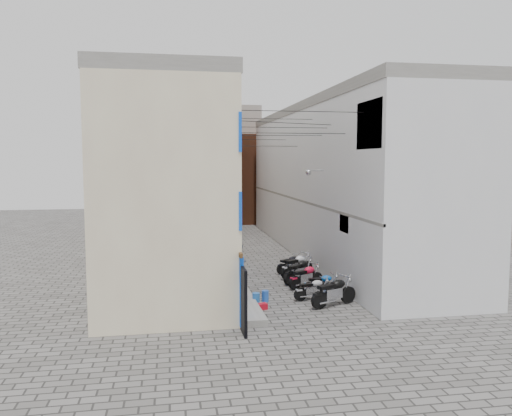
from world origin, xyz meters
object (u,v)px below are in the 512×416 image
motorcycle_f (297,264)px  red_crate (262,306)px  motorcycle_e (300,270)px  motorcycle_c (322,283)px  person_a (233,265)px  motorcycle_b (313,288)px  person_b (240,264)px  motorcycle_a (334,290)px  water_jug_near (256,299)px  water_jug_far (265,296)px  motorcycle_d (306,275)px  motorcycle_g (290,263)px

motorcycle_f → red_crate: size_ratio=5.99×
motorcycle_e → motorcycle_c: bearing=-24.5°
person_a → motorcycle_b: bearing=-121.8°
motorcycle_f → person_a: person_a is taller
person_b → motorcycle_a: bearing=-92.9°
person_b → red_crate: size_ratio=4.99×
motorcycle_b → water_jug_near: 2.45m
motorcycle_a → motorcycle_f: bearing=159.5°
person_b → person_a: bearing=58.2°
water_jug_near → red_crate: size_ratio=1.28×
motorcycle_a → water_jug_far: size_ratio=4.83×
motorcycle_f → red_crate: bearing=-62.0°
motorcycle_e → person_b: 3.09m
motorcycle_d → motorcycle_f: motorcycle_f is taller
motorcycle_e → motorcycle_g: (0.05, 2.08, -0.11)m
motorcycle_a → motorcycle_d: 2.97m
motorcycle_a → motorcycle_b: 1.16m
red_crate → motorcycle_b: bearing=22.6°
person_a → water_jug_near: (0.54, -3.06, -0.75)m
motorcycle_b → motorcycle_g: motorcycle_g is taller
motorcycle_b → motorcycle_c: (0.63, 0.78, 0.00)m
water_jug_far → person_a: bearing=109.9°
person_a → red_crate: 3.89m
person_a → water_jug_far: person_a is taller
motorcycle_e → motorcycle_g: 2.08m
motorcycle_b → person_a: (-2.95, 2.78, 0.50)m
motorcycle_a → person_b: (-3.28, 3.11, 0.52)m
motorcycle_b → motorcycle_g: 4.98m
water_jug_near → water_jug_far: water_jug_near is taller
motorcycle_b → water_jug_near: bearing=-93.9°
motorcycle_b → water_jug_far: size_ratio=3.76×
motorcycle_a → water_jug_near: bearing=-126.3°
motorcycle_g → person_b: bearing=-75.6°
motorcycle_e → motorcycle_f: 1.14m
motorcycle_g → red_crate: motorcycle_g is taller
motorcycle_c → motorcycle_e: 2.16m
motorcycle_a → water_jug_far: 2.78m
motorcycle_a → motorcycle_d: size_ratio=1.11×
motorcycle_d → motorcycle_f: (0.13, 2.08, 0.06)m
motorcycle_f → person_b: 3.69m
motorcycle_c → motorcycle_d: 1.22m
motorcycle_e → water_jug_far: 3.58m
motorcycle_c → water_jug_near: motorcycle_c is taller
motorcycle_c → water_jug_near: 3.24m
motorcycle_f → motorcycle_g: bearing=153.5°
motorcycle_b → motorcycle_f: size_ratio=0.78×
motorcycle_e → person_a: person_a is taller
motorcycle_f → motorcycle_g: 0.97m
motorcycle_f → person_a: (-3.32, -1.24, 0.36)m
motorcycle_e → water_jug_near: size_ratio=4.57×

